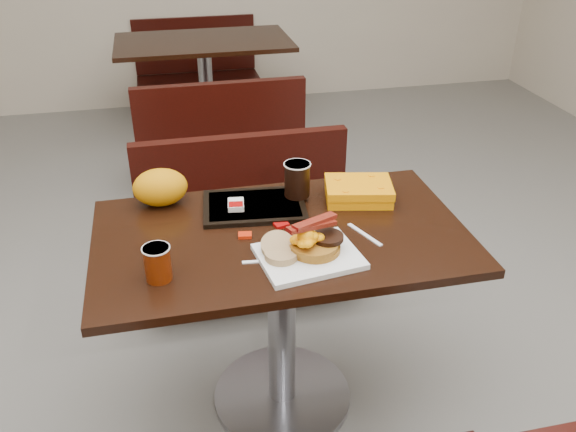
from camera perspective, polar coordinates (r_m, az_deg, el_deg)
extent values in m
cube|color=gray|center=(2.43, -0.55, -16.84)|extent=(6.00, 7.00, 0.01)
cube|color=white|center=(1.82, 1.98, -3.85)|extent=(0.32, 0.27, 0.02)
cylinder|color=#A1651A|center=(1.82, 2.57, -2.83)|extent=(0.18, 0.18, 0.03)
cylinder|color=black|center=(1.82, 3.81, -2.02)|extent=(0.12, 0.12, 0.01)
ellipsoid|color=#FFAB05|center=(1.78, 1.75, -2.05)|extent=(0.11, 0.10, 0.05)
cylinder|color=tan|center=(1.79, -0.65, -3.65)|extent=(0.12, 0.12, 0.02)
cylinder|color=tan|center=(1.81, -1.03, -2.78)|extent=(0.12, 0.12, 0.06)
cylinder|color=#962B05|center=(1.75, -12.23, -4.40)|extent=(0.10, 0.10, 0.11)
cube|color=white|center=(1.95, 7.26, -1.75)|extent=(0.07, 0.15, 0.00)
cube|color=red|center=(1.93, -4.09, -1.83)|extent=(0.05, 0.04, 0.01)
cube|color=#8C0504|center=(1.98, -0.64, -0.83)|extent=(0.05, 0.05, 0.01)
cube|color=black|center=(2.09, -3.21, 0.95)|extent=(0.37, 0.28, 0.02)
cube|color=silver|center=(2.07, -4.95, 1.08)|extent=(0.06, 0.08, 0.02)
cylinder|color=black|center=(2.11, 0.87, 3.46)|extent=(0.11, 0.11, 0.12)
cube|color=orange|center=(2.15, 6.68, 2.35)|extent=(0.26, 0.22, 0.06)
ellipsoid|color=orange|center=(2.13, -11.99, 2.68)|extent=(0.21, 0.17, 0.13)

